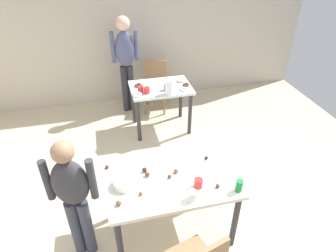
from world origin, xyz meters
TOP-DOWN VIEW (x-y plane):
  - ground_plane at (0.00, 0.00)m, footprint 6.40×6.40m
  - wall_back at (0.00, 3.20)m, footprint 6.40×0.10m
  - dining_table_near at (-0.13, 0.01)m, footprint 1.25×0.75m
  - dining_table_far at (0.20, 1.98)m, footprint 0.92×0.65m
  - chair_far_table at (0.25, 2.66)m, footprint 0.50×0.50m
  - person_girl_near at (-1.03, -0.02)m, footprint 0.45×0.26m
  - person_adult_far at (-0.23, 2.69)m, footprint 0.45×0.23m
  - mixing_bowl at (-0.58, 0.03)m, footprint 0.21×0.21m
  - soda_can at (0.43, -0.28)m, footprint 0.07×0.07m
  - fork_near at (-0.03, 0.21)m, footprint 0.17×0.02m
  - cup_near_0 at (-0.02, -0.28)m, footprint 0.08×0.08m
  - cup_near_1 at (0.09, -0.14)m, footprint 0.08×0.08m
  - cake_ball_0 at (-0.14, 0.03)m, footprint 0.04×0.04m
  - cake_ball_1 at (0.29, 0.21)m, footprint 0.04×0.04m
  - cake_ball_2 at (-0.07, 0.09)m, footprint 0.05×0.05m
  - cake_ball_3 at (-0.36, 0.18)m, footprint 0.05×0.05m
  - cake_ball_4 at (0.26, -0.19)m, footprint 0.04×0.04m
  - cake_ball_5 at (-0.45, -0.12)m, footprint 0.04×0.04m
  - cake_ball_6 at (-0.65, -0.19)m, footprint 0.05×0.05m
  - cake_ball_7 at (-0.72, 0.32)m, footprint 0.04×0.04m
  - cake_ball_8 at (-0.35, 0.11)m, footprint 0.05×0.05m
  - pitcher_far at (0.27, 1.72)m, footprint 0.11×0.11m
  - cup_far_0 at (0.26, 1.85)m, footprint 0.07×0.07m
  - cup_far_1 at (-0.12, 1.87)m, footprint 0.08×0.08m
  - cup_far_2 at (-0.04, 1.82)m, footprint 0.09×0.09m
  - donut_far_0 at (-0.13, 2.07)m, footprint 0.12×0.12m
  - donut_far_1 at (0.33, 1.92)m, footprint 0.10×0.10m
  - donut_far_2 at (0.59, 1.92)m, footprint 0.10×0.10m
  - donut_far_3 at (-0.19, 1.77)m, footprint 0.14×0.14m
  - donut_far_4 at (0.51, 1.79)m, footprint 0.11×0.11m
  - donut_far_5 at (0.56, 2.09)m, footprint 0.14×0.14m

SIDE VIEW (x-z plane):
  - ground_plane at x=0.00m, z-range 0.00..0.00m
  - chair_far_table at x=0.25m, z-range 0.06..0.93m
  - dining_table_far at x=0.20m, z-range 0.24..0.99m
  - dining_table_near at x=-0.13m, z-range 0.27..1.02m
  - fork_near at x=-0.03m, z-range 0.75..0.76m
  - donut_far_1 at x=0.33m, z-range 0.75..0.78m
  - donut_far_2 at x=0.59m, z-range 0.75..0.78m
  - donut_far_4 at x=0.51m, z-range 0.75..0.78m
  - donut_far_0 at x=-0.13m, z-range 0.75..0.78m
  - cake_ball_5 at x=-0.45m, z-range 0.75..0.79m
  - cake_ball_1 at x=0.29m, z-range 0.75..0.79m
  - cake_ball_0 at x=-0.14m, z-range 0.75..0.79m
  - donut_far_5 at x=0.56m, z-range 0.75..0.79m
  - cake_ball_7 at x=-0.72m, z-range 0.75..0.79m
  - cake_ball_4 at x=0.26m, z-range 0.75..0.79m
  - donut_far_3 at x=-0.19m, z-range 0.75..0.79m
  - cake_ball_2 at x=-0.07m, z-range 0.75..0.80m
  - cake_ball_3 at x=-0.36m, z-range 0.75..0.80m
  - cake_ball_6 at x=-0.65m, z-range 0.75..0.80m
  - cake_ball_8 at x=-0.35m, z-range 0.75..0.80m
  - mixing_bowl at x=-0.58m, z-range 0.75..0.82m
  - cup_near_1 at x=0.09m, z-range 0.75..0.84m
  - cup_far_2 at x=-0.04m, z-range 0.75..0.84m
  - cup_far_1 at x=-0.12m, z-range 0.75..0.85m
  - cup_near_0 at x=-0.02m, z-range 0.75..0.85m
  - cup_far_0 at x=0.26m, z-range 0.75..0.85m
  - soda_can at x=0.43m, z-range 0.75..0.87m
  - person_girl_near at x=-1.03m, z-range 0.13..1.50m
  - pitcher_far at x=0.27m, z-range 0.75..0.96m
  - person_adult_far at x=-0.23m, z-range 0.18..1.83m
  - wall_back at x=0.00m, z-range 0.00..2.60m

